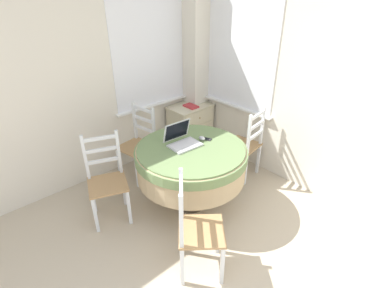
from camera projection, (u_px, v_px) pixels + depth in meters
corner_room_shell at (197, 88)px, 3.21m from camera, size 4.57×4.75×2.55m
round_dining_table at (191, 160)px, 3.23m from camera, size 1.20×1.20×0.75m
laptop at (182, 140)px, 3.19m from camera, size 0.34×0.31×0.24m
computer_mouse at (202, 138)px, 3.29m from camera, size 0.05×0.08×0.04m
cell_phone at (206, 139)px, 3.31m from camera, size 0.10×0.13×0.01m
dining_chair_near_back_window at (139, 145)px, 3.81m from camera, size 0.45×0.45×0.96m
dining_chair_near_right_window at (245, 145)px, 3.80m from camera, size 0.44×0.44×0.96m
dining_chair_camera_near at (196, 230)px, 2.51m from camera, size 0.54×0.55×0.96m
dining_chair_left_flank at (107, 181)px, 3.12m from camera, size 0.50×0.50×0.96m
corner_cabinet at (190, 127)px, 4.54m from camera, size 0.62×0.43×0.68m
book_on_cabinet at (191, 106)px, 4.32m from camera, size 0.14×0.21×0.02m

